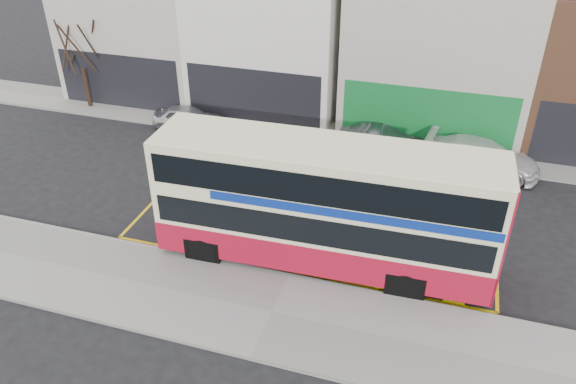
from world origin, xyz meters
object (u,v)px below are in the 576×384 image
(car_grey, at_px, (382,143))
(street_tree_right, at_px, (536,80))
(car_white, at_px, (482,157))
(street_tree_left, at_px, (76,32))
(car_silver, at_px, (188,117))
(double_decker_bus, at_px, (325,205))
(bus_stop_post, at_px, (212,219))

(car_grey, bearing_deg, street_tree_right, -71.57)
(car_white, distance_m, street_tree_left, 21.96)
(car_grey, bearing_deg, car_silver, 86.96)
(car_silver, xyz_separation_m, street_tree_right, (16.86, 2.25, 3.14))
(car_grey, relative_size, street_tree_right, 0.79)
(street_tree_right, bearing_deg, car_grey, -159.46)
(car_silver, distance_m, car_white, 15.04)
(double_decker_bus, height_order, street_tree_left, street_tree_left)
(car_grey, xyz_separation_m, street_tree_left, (-16.99, 0.94, 3.72))
(car_silver, relative_size, car_white, 0.70)
(car_silver, bearing_deg, bus_stop_post, -158.83)
(bus_stop_post, xyz_separation_m, car_silver, (-6.01, 10.16, -1.36))
(double_decker_bus, bearing_deg, street_tree_left, 147.50)
(double_decker_bus, relative_size, street_tree_right, 2.14)
(bus_stop_post, height_order, street_tree_left, street_tree_left)
(street_tree_left, xyz_separation_m, street_tree_right, (23.45, 1.48, -0.67))
(car_silver, distance_m, car_grey, 10.41)
(double_decker_bus, relative_size, car_silver, 3.25)
(street_tree_left, bearing_deg, bus_stop_post, -40.96)
(double_decker_bus, xyz_separation_m, bus_stop_post, (-3.68, -1.28, -0.48))
(car_grey, bearing_deg, car_white, -92.67)
(double_decker_bus, height_order, street_tree_right, street_tree_right)
(car_silver, distance_m, street_tree_right, 17.30)
(double_decker_bus, height_order, car_grey, double_decker_bus)
(double_decker_bus, xyz_separation_m, car_white, (5.36, 8.66, -1.71))
(bus_stop_post, relative_size, car_grey, 0.70)
(double_decker_bus, xyz_separation_m, car_grey, (0.72, 8.71, -1.75))
(car_silver, height_order, car_grey, car_grey)
(car_grey, bearing_deg, street_tree_left, 84.72)
(car_white, relative_size, street_tree_left, 0.80)
(double_decker_bus, relative_size, street_tree_left, 1.82)
(street_tree_right, bearing_deg, car_white, -126.42)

